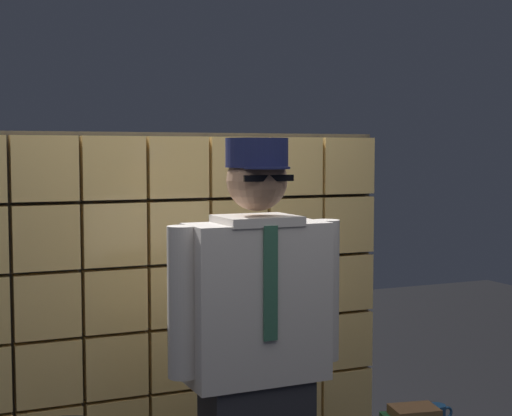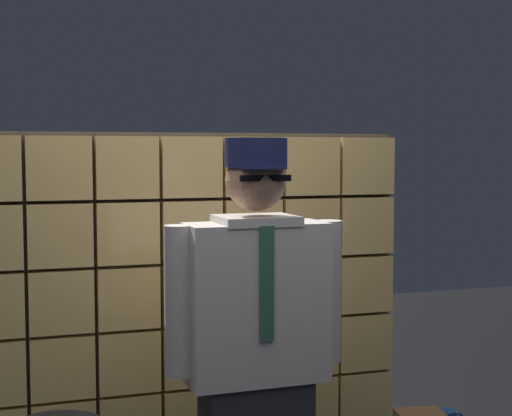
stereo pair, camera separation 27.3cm
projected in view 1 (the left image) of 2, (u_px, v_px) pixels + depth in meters
name	position (u px, v px, depth m)	size (l,w,h in m)	color
glass_block_wall	(178.00, 326.00, 3.75)	(2.19, 0.10, 1.88)	#F2C672
standing_person	(257.00, 362.00, 3.02)	(0.72, 0.31, 1.82)	#28282D
coffee_mug	(437.00, 415.00, 3.40)	(0.13, 0.08, 0.09)	navy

